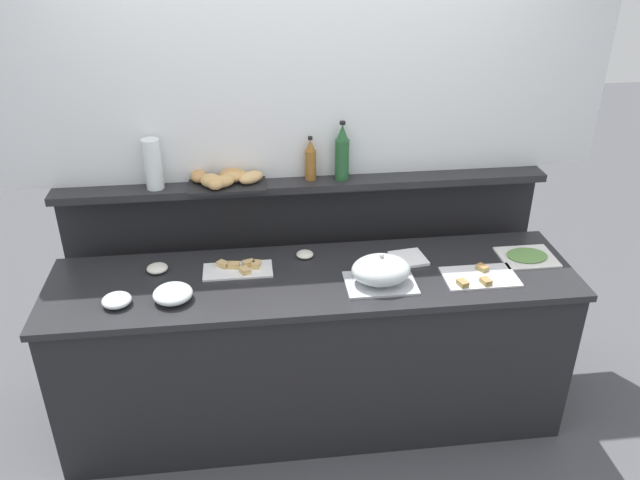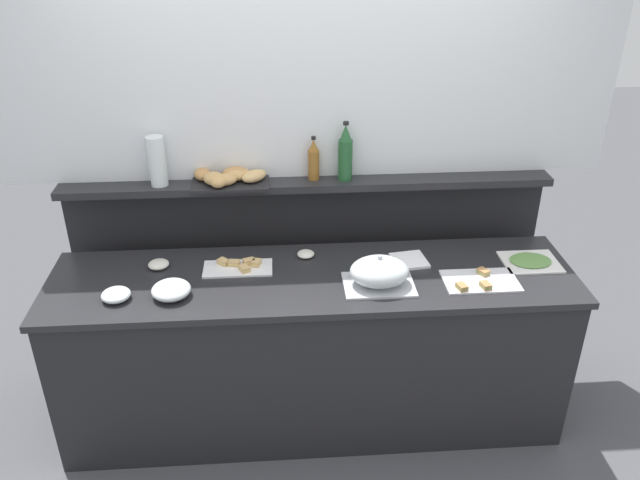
% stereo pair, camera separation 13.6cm
% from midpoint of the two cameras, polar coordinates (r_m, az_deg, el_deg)
% --- Properties ---
extents(ground_plane, '(12.00, 12.00, 0.00)m').
position_cam_midpoint_polar(ground_plane, '(4.20, -2.34, -9.65)').
color(ground_plane, '#4C4C51').
extents(buffet_counter, '(2.61, 0.67, 0.92)m').
position_cam_midpoint_polar(buffet_counter, '(3.45, -1.64, -9.74)').
color(buffet_counter, black).
rests_on(buffet_counter, ground_plane).
extents(back_ledge_unit, '(2.62, 0.22, 1.24)m').
position_cam_midpoint_polar(back_ledge_unit, '(3.76, -2.41, -2.62)').
color(back_ledge_unit, black).
rests_on(back_ledge_unit, ground_plane).
extents(upper_wall_panel, '(3.22, 0.08, 1.36)m').
position_cam_midpoint_polar(upper_wall_panel, '(3.31, -2.91, 16.77)').
color(upper_wall_panel, silver).
rests_on(upper_wall_panel, back_ledge_unit).
extents(sandwich_platter_rear, '(0.35, 0.16, 0.04)m').
position_cam_midpoint_polar(sandwich_platter_rear, '(3.26, -8.37, -2.54)').
color(sandwich_platter_rear, white).
rests_on(sandwich_platter_rear, buffet_counter).
extents(sandwich_platter_front, '(0.36, 0.22, 0.04)m').
position_cam_midpoint_polar(sandwich_platter_front, '(3.25, 12.76, -3.22)').
color(sandwich_platter_front, silver).
rests_on(sandwich_platter_front, buffet_counter).
extents(cold_cuts_platter, '(0.28, 0.23, 0.02)m').
position_cam_midpoint_polar(cold_cuts_platter, '(3.49, 16.77, -1.41)').
color(cold_cuts_platter, white).
rests_on(cold_cuts_platter, buffet_counter).
extents(serving_cloche, '(0.34, 0.24, 0.17)m').
position_cam_midpoint_polar(serving_cloche, '(3.09, 4.16, -2.79)').
color(serving_cloche, '#B7BABF').
rests_on(serving_cloche, buffet_counter).
extents(glass_bowl_large, '(0.18, 0.18, 0.07)m').
position_cam_midpoint_polar(glass_bowl_large, '(3.08, -14.12, -4.70)').
color(glass_bowl_large, silver).
rests_on(glass_bowl_large, buffet_counter).
extents(glass_bowl_medium, '(0.14, 0.14, 0.05)m').
position_cam_midpoint_polar(glass_bowl_medium, '(3.12, -18.73, -5.12)').
color(glass_bowl_medium, silver).
rests_on(glass_bowl_medium, buffet_counter).
extents(condiment_bowl_dark, '(0.10, 0.10, 0.04)m').
position_cam_midpoint_polar(condiment_bowl_dark, '(3.34, -15.34, -2.44)').
color(condiment_bowl_dark, silver).
rests_on(condiment_bowl_dark, buffet_counter).
extents(condiment_bowl_cream, '(0.09, 0.09, 0.03)m').
position_cam_midpoint_polar(condiment_bowl_cream, '(3.35, -2.51, -1.29)').
color(condiment_bowl_cream, silver).
rests_on(condiment_bowl_cream, buffet_counter).
extents(napkin_stack, '(0.19, 0.19, 0.02)m').
position_cam_midpoint_polar(napkin_stack, '(3.35, 6.67, -1.64)').
color(napkin_stack, white).
rests_on(napkin_stack, buffet_counter).
extents(wine_bottle_green, '(0.08, 0.08, 0.32)m').
position_cam_midpoint_polar(wine_bottle_green, '(3.39, 0.81, 7.65)').
color(wine_bottle_green, '#23562D').
rests_on(wine_bottle_green, back_ledge_unit).
extents(vinegar_bottle_amber, '(0.06, 0.06, 0.24)m').
position_cam_midpoint_polar(vinegar_bottle_amber, '(3.40, -2.01, 7.03)').
color(vinegar_bottle_amber, '#8E5B23').
rests_on(vinegar_bottle_amber, back_ledge_unit).
extents(bread_basket, '(0.41, 0.27, 0.08)m').
position_cam_midpoint_polar(bread_basket, '(3.39, -9.43, 5.33)').
color(bread_basket, black).
rests_on(bread_basket, back_ledge_unit).
extents(water_carafe, '(0.09, 0.09, 0.26)m').
position_cam_midpoint_polar(water_carafe, '(3.41, -15.69, 6.47)').
color(water_carafe, silver).
rests_on(water_carafe, back_ledge_unit).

